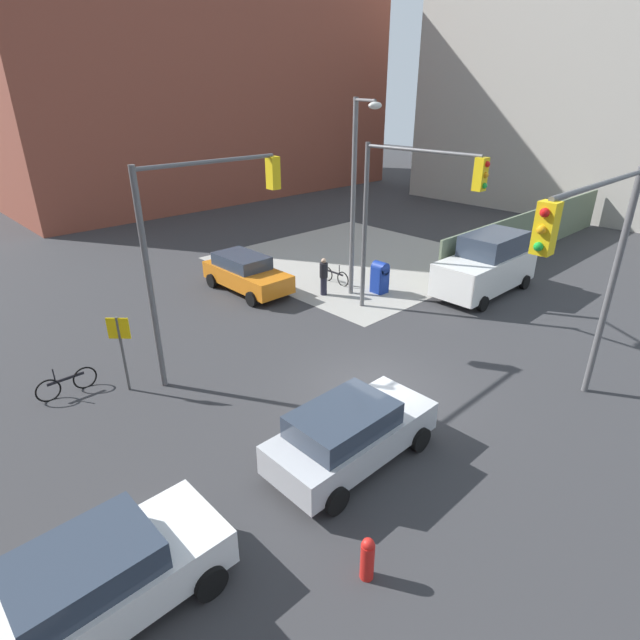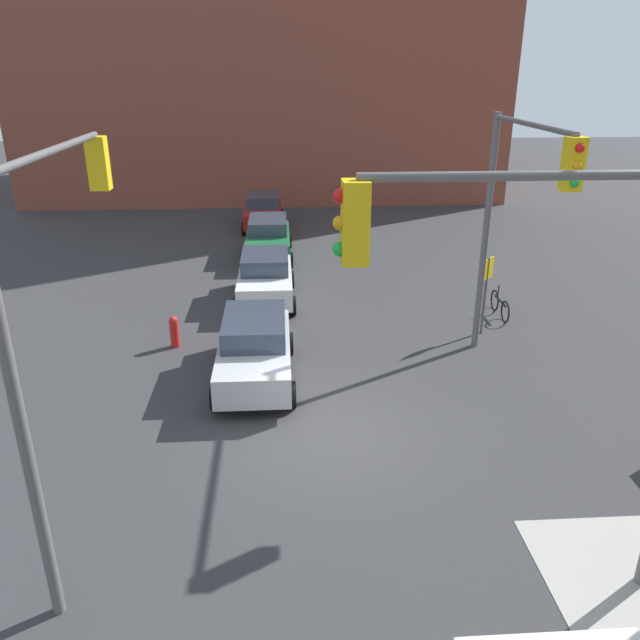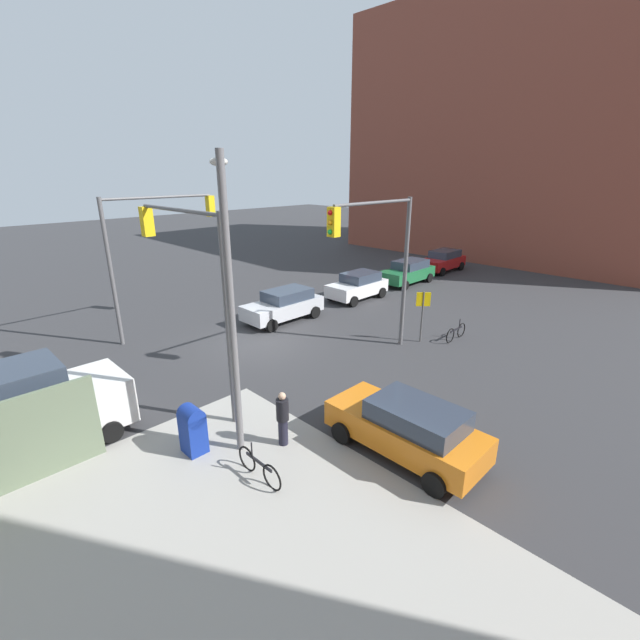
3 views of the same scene
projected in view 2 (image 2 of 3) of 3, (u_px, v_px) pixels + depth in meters
name	position (u px, v px, depth m)	size (l,w,h in m)	color
ground_plane	(333.00, 436.00, 13.77)	(120.00, 120.00, 0.00)	#333335
building_brick_west	(262.00, 15.00, 39.23)	(16.00, 28.00, 21.09)	brown
traffic_signal_nw_corner	(515.00, 202.00, 14.75)	(4.90, 0.36, 6.50)	#59595B
traffic_signal_se_corner	(56.00, 273.00, 9.54)	(5.49, 0.36, 6.50)	#59595B
traffic_signal_ne_corner	(566.00, 315.00, 8.03)	(0.36, 5.02, 6.50)	#59595B
warning_sign_two_way	(486.00, 282.00, 18.43)	(0.48, 0.48, 2.40)	#4C4C4C
fire_hydrant	(174.00, 331.00, 17.96)	(0.26, 0.26, 0.94)	red
sedan_red	(263.00, 211.00, 31.21)	(4.28, 2.02, 1.62)	#B21919
sedan_white	(265.00, 277.00, 21.41)	(3.96, 2.02, 1.62)	white
sedan_green	(268.00, 237.00, 26.35)	(4.41, 2.02, 1.62)	#1E6638
hatchback_silver	(255.00, 348.00, 16.04)	(4.35, 2.02, 1.62)	#B7BABF
bicycle_at_crosswalk	(500.00, 305.00, 20.28)	(1.75, 0.05, 0.97)	black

